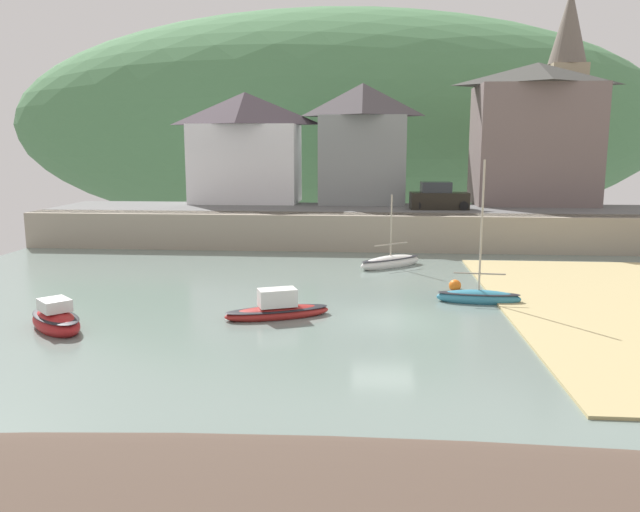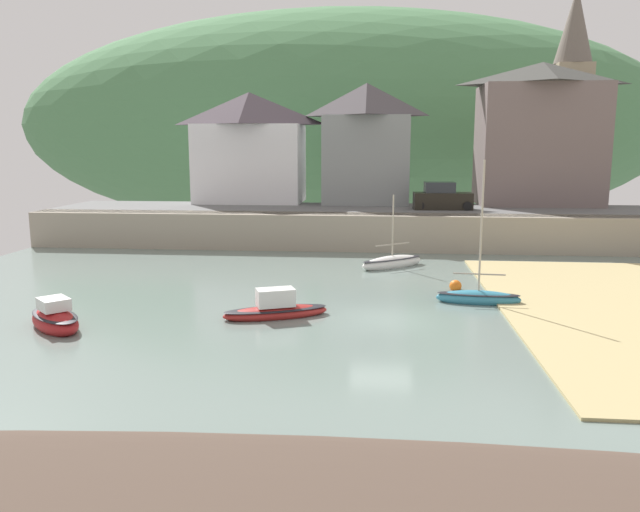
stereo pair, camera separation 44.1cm
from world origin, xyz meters
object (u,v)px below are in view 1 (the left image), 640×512
(waterfront_building_centre, at_px, (362,143))
(sailboat_far_left, at_px, (56,320))
(dinghy_open_wooden, at_px, (479,296))
(waterfront_building_right, at_px, (534,134))
(sailboat_nearest_shore, at_px, (390,262))
(mooring_buoy, at_px, (455,285))
(church_with_spire, at_px, (565,93))
(waterfront_building_left, at_px, (246,147))
(rowboat_small_beached, at_px, (277,310))
(parked_car_near_slipway, at_px, (438,198))

(waterfront_building_centre, xyz_separation_m, sailboat_far_left, (-11.18, -27.68, -6.77))
(waterfront_building_centre, bearing_deg, dinghy_open_wooden, -76.05)
(waterfront_building_centre, distance_m, dinghy_open_wooden, 23.88)
(waterfront_building_right, distance_m, sailboat_nearest_shore, 19.64)
(mooring_buoy, bearing_deg, church_with_spire, 63.92)
(waterfront_building_left, height_order, sailboat_nearest_shore, waterfront_building_left)
(waterfront_building_centre, distance_m, church_with_spire, 17.34)
(waterfront_building_left, bearing_deg, waterfront_building_right, 0.00)
(waterfront_building_right, bearing_deg, church_with_spire, 50.93)
(waterfront_building_centre, xyz_separation_m, church_with_spire, (16.39, 4.00, 4.03))
(waterfront_building_right, height_order, mooring_buoy, waterfront_building_right)
(mooring_buoy, bearing_deg, dinghy_open_wooden, -75.15)
(dinghy_open_wooden, height_order, mooring_buoy, dinghy_open_wooden)
(waterfront_building_centre, bearing_deg, waterfront_building_right, 0.00)
(waterfront_building_right, relative_size, mooring_buoy, 18.10)
(sailboat_far_left, relative_size, sailboat_nearest_shore, 0.76)
(sailboat_far_left, distance_m, rowboat_small_beached, 8.47)
(waterfront_building_right, height_order, sailboat_nearest_shore, waterfront_building_right)
(sailboat_far_left, height_order, sailboat_nearest_shore, sailboat_nearest_shore)
(sailboat_nearest_shore, distance_m, parked_car_near_slipway, 10.80)
(rowboat_small_beached, bearing_deg, waterfront_building_left, 82.18)
(waterfront_building_centre, relative_size, dinghy_open_wooden, 1.43)
(waterfront_building_right, distance_m, parked_car_near_slipway, 9.95)
(parked_car_near_slipway, xyz_separation_m, mooring_buoy, (-0.71, -15.12, -3.03))
(church_with_spire, height_order, sailboat_far_left, church_with_spire)
(rowboat_small_beached, bearing_deg, parked_car_near_slipway, 45.94)
(rowboat_small_beached, bearing_deg, church_with_spire, 34.81)
(waterfront_building_left, distance_m, rowboat_small_beached, 26.86)
(waterfront_building_left, xyz_separation_m, church_with_spire, (25.66, 4.00, 4.35))
(sailboat_far_left, distance_m, parked_car_near_slipway, 28.72)
(waterfront_building_left, distance_m, mooring_buoy, 25.05)
(dinghy_open_wooden, bearing_deg, waterfront_building_left, 128.34)
(sailboat_nearest_shore, bearing_deg, waterfront_building_left, 89.65)
(church_with_spire, xyz_separation_m, rowboat_small_beached, (-19.44, -29.31, -10.84))
(mooring_buoy, bearing_deg, waterfront_building_left, 125.71)
(waterfront_building_left, distance_m, waterfront_building_right, 22.43)
(sailboat_nearest_shore, bearing_deg, rowboat_small_beached, -152.38)
(waterfront_building_left, distance_m, sailboat_nearest_shore, 19.22)
(church_with_spire, height_order, sailboat_nearest_shore, church_with_spire)
(church_with_spire, height_order, mooring_buoy, church_with_spire)
(church_with_spire, relative_size, rowboat_small_beached, 3.80)
(dinghy_open_wooden, relative_size, sailboat_nearest_shore, 1.48)
(dinghy_open_wooden, relative_size, rowboat_small_beached, 1.45)
(waterfront_building_left, bearing_deg, sailboat_nearest_shore, -51.93)
(waterfront_building_left, relative_size, parked_car_near_slipway, 2.08)
(dinghy_open_wooden, height_order, parked_car_near_slipway, dinghy_open_wooden)
(rowboat_small_beached, distance_m, parked_car_near_slipway, 22.70)
(waterfront_building_right, distance_m, sailboat_far_left, 37.58)
(dinghy_open_wooden, xyz_separation_m, parked_car_near_slipway, (0.02, 17.71, 2.92))
(sailboat_far_left, relative_size, rowboat_small_beached, 0.74)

